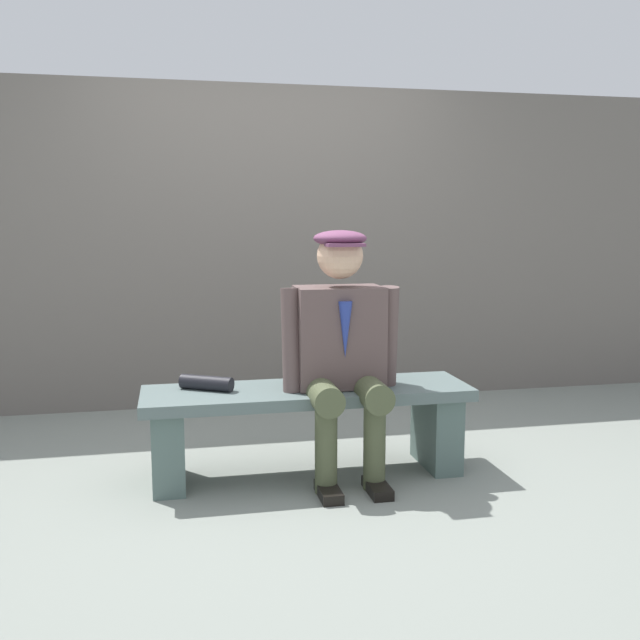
# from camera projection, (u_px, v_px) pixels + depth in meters

# --- Properties ---
(ground_plane) EXTENTS (30.00, 30.00, 0.00)m
(ground_plane) POSITION_uv_depth(u_px,v_px,m) (308.00, 474.00, 3.70)
(ground_plane) COLOR gray
(bench) EXTENTS (1.68, 0.47, 0.47)m
(bench) POSITION_uv_depth(u_px,v_px,m) (308.00, 416.00, 3.66)
(bench) COLOR #526261
(bench) RESTS_ON ground
(seated_man) EXTENTS (0.61, 0.57, 1.27)m
(seated_man) POSITION_uv_depth(u_px,v_px,m) (341.00, 343.00, 3.58)
(seated_man) COLOR brown
(seated_man) RESTS_ON ground
(rolled_magazine) EXTENTS (0.28, 0.20, 0.07)m
(rolled_magazine) POSITION_uv_depth(u_px,v_px,m) (206.00, 383.00, 3.58)
(rolled_magazine) COLOR black
(rolled_magazine) RESTS_ON bench
(stadium_wall) EXTENTS (12.00, 0.24, 2.25)m
(stadium_wall) POSITION_uv_depth(u_px,v_px,m) (265.00, 247.00, 5.12)
(stadium_wall) COLOR #635C57
(stadium_wall) RESTS_ON ground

